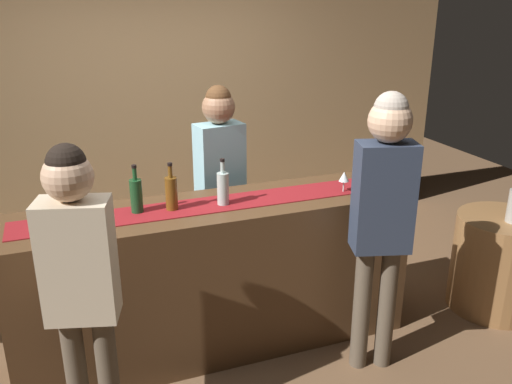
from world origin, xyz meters
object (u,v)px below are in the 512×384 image
object	(u,v)px
wine_bottle_amber	(171,193)
wine_bottle_green	(136,195)
wine_bottle_clear	(223,188)
bartender	(220,173)
customer_sipping	(383,205)
customer_browsing	(80,272)
round_side_table	(498,263)
wine_glass_near_customer	(76,205)
wine_glass_mid_counter	(344,177)

from	to	relation	value
wine_bottle_amber	wine_bottle_green	world-z (taller)	same
wine_bottle_clear	bartender	bearing A→B (deg)	74.87
customer_sipping	customer_browsing	distance (m)	1.72
customer_browsing	round_side_table	xyz separation A→B (m)	(2.99, 0.32, -0.65)
wine_bottle_clear	customer_sipping	xyz separation A→B (m)	(0.81, -0.54, -0.03)
wine_bottle_green	customer_browsing	bearing A→B (deg)	-120.44
wine_bottle_amber	round_side_table	bearing A→B (deg)	-6.95
customer_browsing	round_side_table	size ratio (longest dim) A/B	2.24
wine_bottle_clear	wine_glass_near_customer	distance (m)	0.88
wine_bottle_amber	customer_browsing	bearing A→B (deg)	-133.68
bartender	round_side_table	distance (m)	2.21
bartender	customer_browsing	xyz separation A→B (m)	(-1.07, -1.19, -0.02)
wine_glass_near_customer	bartender	bearing A→B (deg)	28.58
wine_glass_near_customer	round_side_table	world-z (taller)	wine_glass_near_customer
wine_bottle_clear	customer_browsing	distance (m)	1.09
wine_bottle_clear	round_side_table	bearing A→B (deg)	-7.30
wine_glass_mid_counter	customer_browsing	size ratio (longest dim) A/B	0.09
wine_glass_near_customer	round_side_table	bearing A→B (deg)	-5.79
wine_glass_near_customer	wine_bottle_amber	bearing A→B (deg)	-0.77
bartender	round_side_table	xyz separation A→B (m)	(1.92, -0.87, -0.67)
wine_bottle_amber	wine_glass_near_customer	size ratio (longest dim) A/B	2.10
wine_bottle_amber	wine_glass_near_customer	distance (m)	0.56
wine_glass_near_customer	customer_browsing	size ratio (longest dim) A/B	0.09
wine_bottle_clear	customer_browsing	bearing A→B (deg)	-147.04
customer_sipping	round_side_table	distance (m)	1.50
customer_sipping	customer_browsing	size ratio (longest dim) A/B	1.07
wine_bottle_amber	customer_sipping	xyz separation A→B (m)	(1.13, -0.57, -0.03)
wine_glass_near_customer	bartender	size ratio (longest dim) A/B	0.09
wine_bottle_amber	wine_bottle_green	distance (m)	0.21
bartender	customer_sipping	distance (m)	1.32
wine_glass_near_customer	customer_sipping	bearing A→B (deg)	-18.81
wine_glass_mid_counter	round_side_table	distance (m)	1.49
customer_sipping	bartender	bearing A→B (deg)	136.19
wine_bottle_amber	customer_browsing	world-z (taller)	customer_browsing
wine_bottle_amber	wine_bottle_green	bearing A→B (deg)	171.29
wine_bottle_green	customer_browsing	xyz separation A→B (m)	(-0.38, -0.65, -0.12)
wine_bottle_clear	customer_browsing	world-z (taller)	customer_browsing
wine_glass_mid_counter	customer_browsing	bearing A→B (deg)	-163.07
wine_bottle_amber	customer_browsing	size ratio (longest dim) A/B	0.18
wine_bottle_green	customer_sipping	distance (m)	1.47
round_side_table	wine_glass_near_customer	bearing A→B (deg)	174.21
wine_glass_mid_counter	round_side_table	bearing A→B (deg)	-9.28
bartender	wine_bottle_green	bearing A→B (deg)	29.53
wine_glass_near_customer	customer_sipping	world-z (taller)	customer_sipping
wine_bottle_clear	customer_sipping	distance (m)	0.98
wine_bottle_clear	wine_glass_near_customer	world-z (taller)	wine_bottle_clear
round_side_table	customer_sipping	bearing A→B (deg)	-167.72
wine_glass_mid_counter	bartender	distance (m)	0.94
wine_glass_near_customer	round_side_table	xyz separation A→B (m)	(2.96, -0.30, -0.77)
wine_bottle_clear	customer_sipping	size ratio (longest dim) A/B	0.17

